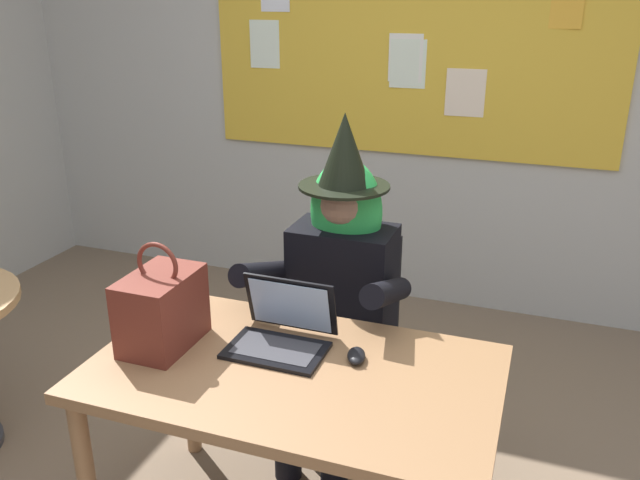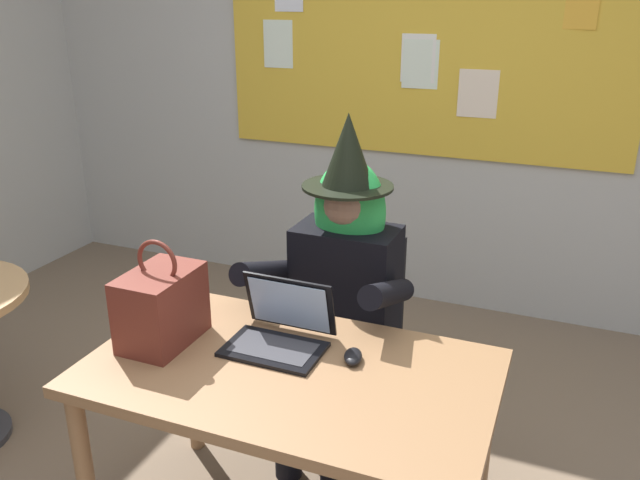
{
  "view_description": "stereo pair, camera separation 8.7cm",
  "coord_description": "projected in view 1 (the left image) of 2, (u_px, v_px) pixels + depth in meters",
  "views": [
    {
      "loc": [
        0.87,
        -1.7,
        1.87
      ],
      "look_at": [
        0.12,
        0.33,
        1.05
      ],
      "focal_mm": 36.82,
      "sensor_mm": 36.0,
      "label": 1
    },
    {
      "loc": [
        0.95,
        -1.66,
        1.87
      ],
      "look_at": [
        0.12,
        0.33,
        1.05
      ],
      "focal_mm": 36.82,
      "sensor_mm": 36.0,
      "label": 2
    }
  ],
  "objects": [
    {
      "name": "wall_back_bulletin",
      "position": [
        409.0,
        66.0,
        3.82
      ],
      "size": [
        5.26,
        2.36,
        2.88
      ],
      "color": "#B2B2AD",
      "rests_on": "ground"
    },
    {
      "name": "computer_mouse",
      "position": [
        356.0,
        356.0,
        2.17
      ],
      "size": [
        0.09,
        0.12,
        0.03
      ],
      "primitive_type": "ellipsoid",
      "rotation": [
        0.0,
        0.0,
        0.27
      ],
      "color": "black",
      "rests_on": "desk_main"
    },
    {
      "name": "handbag",
      "position": [
        162.0,
        309.0,
        2.23
      ],
      "size": [
        0.2,
        0.3,
        0.38
      ],
      "rotation": [
        0.0,
        0.0,
        0.14
      ],
      "color": "maroon",
      "rests_on": "desk_main"
    },
    {
      "name": "laptop",
      "position": [
        282.0,
        332.0,
        2.25
      ],
      "size": [
        0.33,
        0.28,
        0.22
      ],
      "rotation": [
        0.0,
        0.0,
        -0.0
      ],
      "color": "black",
      "rests_on": "desk_main"
    },
    {
      "name": "person_costumed",
      "position": [
        338.0,
        274.0,
        2.67
      ],
      "size": [
        0.59,
        0.65,
        1.44
      ],
      "rotation": [
        0.0,
        0.0,
        -1.58
      ],
      "color": "black",
      "rests_on": "ground"
    },
    {
      "name": "desk_main",
      "position": [
        293.0,
        392.0,
        2.16
      ],
      "size": [
        1.33,
        0.79,
        0.72
      ],
      "rotation": [
        0.0,
        0.0,
        0.01
      ],
      "color": "#8E6642",
      "rests_on": "ground"
    },
    {
      "name": "chair_at_desk",
      "position": [
        348.0,
        323.0,
        2.87
      ],
      "size": [
        0.46,
        0.46,
        0.9
      ],
      "rotation": [
        0.0,
        0.0,
        -1.66
      ],
      "color": "black",
      "rests_on": "ground"
    }
  ]
}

